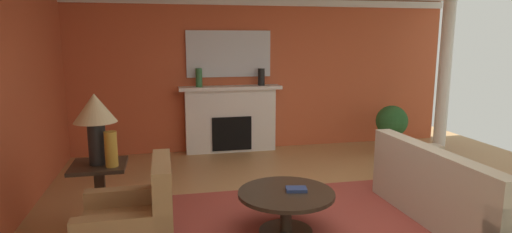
% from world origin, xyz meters
% --- Properties ---
extents(ground_plane, '(8.74, 8.74, 0.00)m').
position_xyz_m(ground_plane, '(0.00, 0.00, 0.00)').
color(ground_plane, tan).
extents(wall_fireplace, '(7.22, 0.12, 2.72)m').
position_xyz_m(wall_fireplace, '(0.00, 3.42, 1.36)').
color(wall_fireplace, '#C65633').
rests_on(wall_fireplace, ground_plane).
extents(crown_moulding, '(7.22, 0.08, 0.12)m').
position_xyz_m(crown_moulding, '(0.00, 3.34, 2.64)').
color(crown_moulding, white).
extents(area_rug, '(3.68, 2.64, 0.01)m').
position_xyz_m(area_rug, '(-0.52, -0.16, 0.01)').
color(area_rug, '#993D33').
rests_on(area_rug, ground_plane).
extents(fireplace, '(1.80, 0.35, 1.18)m').
position_xyz_m(fireplace, '(-0.56, 3.21, 0.56)').
color(fireplace, white).
rests_on(fireplace, ground_plane).
extents(mantel_mirror, '(1.50, 0.04, 0.81)m').
position_xyz_m(mantel_mirror, '(-0.56, 3.33, 1.74)').
color(mantel_mirror, silver).
extents(sofa, '(0.94, 2.12, 0.85)m').
position_xyz_m(sofa, '(1.36, -0.31, 0.30)').
color(sofa, '#BCB299').
rests_on(sofa, ground_plane).
extents(armchair_near_window, '(0.80, 0.80, 0.95)m').
position_xyz_m(armchair_near_window, '(-2.04, -0.46, 0.31)').
color(armchair_near_window, '#9E7A4C').
rests_on(armchair_near_window, ground_plane).
extents(coffee_table, '(1.00, 1.00, 0.45)m').
position_xyz_m(coffee_table, '(-0.52, -0.16, 0.34)').
color(coffee_table, '#2D2319').
rests_on(coffee_table, ground_plane).
extents(side_table, '(0.56, 0.56, 0.70)m').
position_xyz_m(side_table, '(-2.42, 0.42, 0.40)').
color(side_table, '#2D2319').
rests_on(side_table, ground_plane).
extents(table_lamp, '(0.44, 0.44, 0.75)m').
position_xyz_m(table_lamp, '(-2.42, 0.42, 1.22)').
color(table_lamp, black).
rests_on(table_lamp, side_table).
extents(vase_on_side_table, '(0.13, 0.13, 0.37)m').
position_xyz_m(vase_on_side_table, '(-2.27, 0.30, 0.88)').
color(vase_on_side_table, '#B7892D').
rests_on(vase_on_side_table, side_table).
extents(vase_mantel_right, '(0.12, 0.12, 0.30)m').
position_xyz_m(vase_mantel_right, '(-0.01, 3.16, 1.33)').
color(vase_mantel_right, black).
rests_on(vase_mantel_right, fireplace).
extents(vase_mantel_left, '(0.11, 0.11, 0.32)m').
position_xyz_m(vase_mantel_left, '(-1.11, 3.16, 1.34)').
color(vase_mantel_left, '#33703D').
rests_on(vase_mantel_left, fireplace).
extents(book_red_cover, '(0.24, 0.18, 0.03)m').
position_xyz_m(book_red_cover, '(-0.42, -0.16, 0.47)').
color(book_red_cover, navy).
rests_on(book_red_cover, coffee_table).
extents(potted_plant, '(0.56, 0.56, 0.83)m').
position_xyz_m(potted_plant, '(2.25, 2.59, 0.49)').
color(potted_plant, '#BCB29E').
rests_on(potted_plant, ground_plane).
extents(column_white, '(0.20, 0.20, 2.72)m').
position_xyz_m(column_white, '(2.84, 2.03, 1.36)').
color(column_white, white).
rests_on(column_white, ground_plane).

